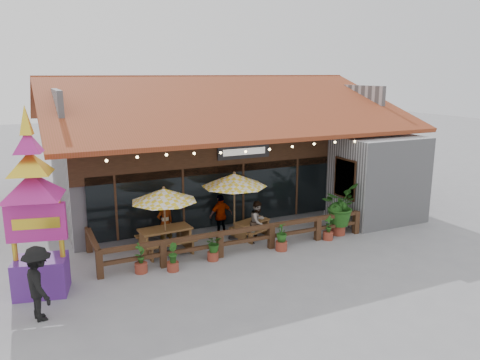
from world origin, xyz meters
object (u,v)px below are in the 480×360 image
picnic_table_right (252,226)px  tropical_plant (339,206)px  umbrella_right (234,180)px  thai_sign_tower (33,190)px  picnic_table_left (165,236)px  pedestrian (39,284)px  umbrella_left (164,195)px

picnic_table_right → tropical_plant: size_ratio=0.84×
umbrella_right → thai_sign_tower: 7.15m
umbrella_right → tropical_plant: 4.25m
picnic_table_right → tropical_plant: tropical_plant is taller
picnic_table_left → thai_sign_tower: (-4.12, -1.63, 2.47)m
picnic_table_right → pedestrian: (-7.65, -3.22, 0.53)m
picnic_table_left → tropical_plant: 6.76m
tropical_plant → thai_sign_tower: bearing=-177.3°
thai_sign_tower → tropical_plant: size_ratio=2.89×
picnic_table_left → umbrella_left: bearing=-105.2°
pedestrian → umbrella_left: bearing=-67.8°
umbrella_left → umbrella_right: size_ratio=0.86×
umbrella_left → thai_sign_tower: thai_sign_tower is taller
umbrella_right → picnic_table_right: umbrella_right is taller
picnic_table_right → thai_sign_tower: size_ratio=0.29×
picnic_table_right → pedestrian: 8.32m
umbrella_right → pedestrian: umbrella_right is taller
tropical_plant → umbrella_left: bearing=172.5°
picnic_table_right → pedestrian: size_ratio=0.86×
umbrella_right → thai_sign_tower: thai_sign_tower is taller
umbrella_left → picnic_table_right: 3.89m
picnic_table_left → tropical_plant: bearing=-9.6°
umbrella_left → pedestrian: (-4.15, -2.94, -1.15)m
umbrella_right → pedestrian: size_ratio=1.59×
umbrella_left → picnic_table_left: (0.06, 0.24, -1.54)m
thai_sign_tower → pedestrian: (-0.10, -1.54, -2.07)m
umbrella_left → picnic_table_right: bearing=4.6°
umbrella_left → pedestrian: umbrella_left is taller
umbrella_left → tropical_plant: bearing=-7.5°
umbrella_left → umbrella_right: bearing=8.5°
tropical_plant → pedestrian: bearing=-169.3°
umbrella_right → picnic_table_left: 3.25m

